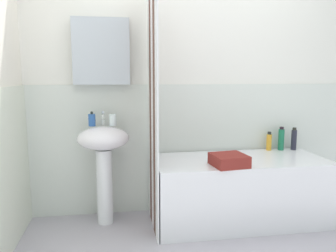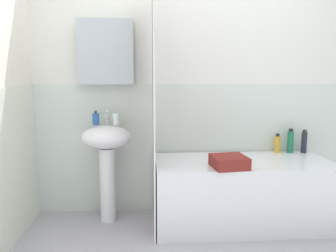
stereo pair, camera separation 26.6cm
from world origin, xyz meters
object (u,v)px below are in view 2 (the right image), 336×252
soap_dispenser (96,119)px  body_wash_bottle (277,144)px  lotion_bottle (290,141)px  towel_folded (229,162)px  conditioner_bottle (304,142)px  toothbrush_cup (116,119)px  bathtub (242,192)px  sink (107,152)px

soap_dispenser → body_wash_bottle: bearing=2.9°
lotion_bottle → towel_folded: (-0.69, -0.47, -0.06)m
conditioner_bottle → toothbrush_cup: bearing=-177.6°
lotion_bottle → body_wash_bottle: 0.12m
soap_dispenser → lotion_bottle: (1.78, 0.08, -0.24)m
lotion_bottle → body_wash_bottle: size_ratio=1.26×
toothbrush_cup → bathtub: 1.26m
lotion_bottle → sink: bearing=-175.8°
sink → towel_folded: (1.00, -0.35, -0.02)m
toothbrush_cup → conditioner_bottle: bearing=2.4°
conditioner_bottle → towel_folded: bearing=-150.7°
bathtub → body_wash_bottle: size_ratio=8.30×
sink → toothbrush_cup: toothbrush_cup is taller
bathtub → towel_folded: size_ratio=5.71×
sink → lotion_bottle: size_ratio=3.76×
conditioner_bottle → towel_folded: 0.94m
soap_dispenser → conditioner_bottle: bearing=1.9°
sink → body_wash_bottle: sink is taller
toothbrush_cup → body_wash_bottle: (1.49, 0.09, -0.26)m
towel_folded → soap_dispenser: bearing=160.0°
toothbrush_cup → lotion_bottle: toothbrush_cup is taller
sink → toothbrush_cup: (0.08, 0.04, 0.28)m
lotion_bottle → towel_folded: 0.84m
bathtub → conditioner_bottle: bearing=21.3°
conditioner_bottle → lotion_bottle: lotion_bottle is taller
bathtub → conditioner_bottle: size_ratio=6.86×
bathtub → conditioner_bottle: conditioner_bottle is taller
bathtub → body_wash_bottle: 0.61m
lotion_bottle → body_wash_bottle: lotion_bottle is taller
toothbrush_cup → conditioner_bottle: toothbrush_cup is taller
soap_dispenser → body_wash_bottle: 1.68m
towel_folded → bathtub: bearing=50.1°
toothbrush_cup → conditioner_bottle: 1.75m
conditioner_bottle → soap_dispenser: bearing=-178.1°
soap_dispenser → towel_folded: (1.09, -0.40, -0.30)m
soap_dispenser → towel_folded: 1.19m
lotion_bottle → soap_dispenser: bearing=-177.6°
lotion_bottle → toothbrush_cup: bearing=-177.0°
lotion_bottle → body_wash_bottle: (-0.12, 0.01, -0.02)m
bathtub → conditioner_bottle: 0.79m
toothbrush_cup → lotion_bottle: size_ratio=0.44×
sink → body_wash_bottle: 1.58m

